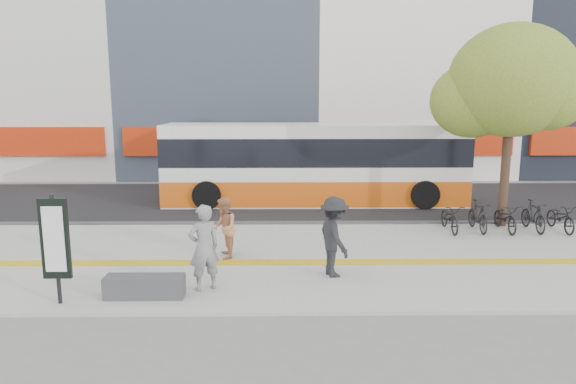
{
  "coord_description": "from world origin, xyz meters",
  "views": [
    {
      "loc": [
        0.2,
        -11.19,
        4.09
      ],
      "look_at": [
        0.36,
        2.0,
        1.67
      ],
      "focal_mm": 32.13,
      "sensor_mm": 36.0,
      "label": 1
    }
  ],
  "objects_px": {
    "bench": "(145,286)",
    "seated_woman": "(204,248)",
    "pedestrian_tan": "(224,228)",
    "bus": "(314,166)",
    "signboard": "(55,240)",
    "pedestrian_dark": "(334,237)",
    "street_tree": "(509,84)"
  },
  "relations": [
    {
      "from": "bench",
      "to": "seated_woman",
      "type": "relative_size",
      "value": 0.87
    },
    {
      "from": "seated_woman",
      "to": "pedestrian_tan",
      "type": "relative_size",
      "value": 1.18
    },
    {
      "from": "bus",
      "to": "pedestrian_tan",
      "type": "xyz_separation_m",
      "value": [
        -2.71,
        -7.1,
        -0.63
      ]
    },
    {
      "from": "signboard",
      "to": "bench",
      "type": "bearing_deg",
      "value": 10.81
    },
    {
      "from": "pedestrian_tan",
      "to": "pedestrian_dark",
      "type": "bearing_deg",
      "value": 54.89
    },
    {
      "from": "bus",
      "to": "pedestrian_tan",
      "type": "height_order",
      "value": "bus"
    },
    {
      "from": "signboard",
      "to": "bus",
      "type": "xyz_separation_m",
      "value": [
        5.65,
        10.01,
        0.13
      ]
    },
    {
      "from": "signboard",
      "to": "bus",
      "type": "bearing_deg",
      "value": 60.54
    },
    {
      "from": "pedestrian_tan",
      "to": "pedestrian_dark",
      "type": "relative_size",
      "value": 0.85
    },
    {
      "from": "bus",
      "to": "pedestrian_tan",
      "type": "bearing_deg",
      "value": -110.88
    },
    {
      "from": "signboard",
      "to": "pedestrian_dark",
      "type": "distance_m",
      "value": 5.81
    },
    {
      "from": "street_tree",
      "to": "pedestrian_tan",
      "type": "relative_size",
      "value": 4.05
    },
    {
      "from": "bench",
      "to": "seated_woman",
      "type": "height_order",
      "value": "seated_woman"
    },
    {
      "from": "street_tree",
      "to": "seated_woman",
      "type": "relative_size",
      "value": 3.42
    },
    {
      "from": "bench",
      "to": "signboard",
      "type": "distance_m",
      "value": 1.94
    },
    {
      "from": "pedestrian_dark",
      "to": "seated_woman",
      "type": "bearing_deg",
      "value": 89.52
    },
    {
      "from": "pedestrian_tan",
      "to": "street_tree",
      "type": "bearing_deg",
      "value": 103.98
    },
    {
      "from": "signboard",
      "to": "street_tree",
      "type": "bearing_deg",
      "value": 29.07
    },
    {
      "from": "bench",
      "to": "signboard",
      "type": "xyz_separation_m",
      "value": [
        -1.6,
        -0.31,
        1.06
      ]
    },
    {
      "from": "signboard",
      "to": "seated_woman",
      "type": "height_order",
      "value": "signboard"
    },
    {
      "from": "bench",
      "to": "bus",
      "type": "height_order",
      "value": "bus"
    },
    {
      "from": "street_tree",
      "to": "pedestrian_dark",
      "type": "relative_size",
      "value": 3.44
    },
    {
      "from": "street_tree",
      "to": "pedestrian_tan",
      "type": "distance_m",
      "value": 9.81
    },
    {
      "from": "seated_woman",
      "to": "pedestrian_dark",
      "type": "bearing_deg",
      "value": 168.73
    },
    {
      "from": "signboard",
      "to": "bus",
      "type": "height_order",
      "value": "bus"
    },
    {
      "from": "signboard",
      "to": "pedestrian_tan",
      "type": "height_order",
      "value": "signboard"
    },
    {
      "from": "seated_woman",
      "to": "signboard",
      "type": "bearing_deg",
      "value": -13.59
    },
    {
      "from": "signboard",
      "to": "pedestrian_dark",
      "type": "height_order",
      "value": "signboard"
    },
    {
      "from": "signboard",
      "to": "seated_woman",
      "type": "xyz_separation_m",
      "value": [
        2.76,
        0.71,
        -0.36
      ]
    },
    {
      "from": "street_tree",
      "to": "bench",
      "type": "bearing_deg",
      "value": -148.38
    },
    {
      "from": "pedestrian_tan",
      "to": "pedestrian_dark",
      "type": "height_order",
      "value": "pedestrian_dark"
    },
    {
      "from": "pedestrian_tan",
      "to": "bus",
      "type": "bearing_deg",
      "value": 151.03
    }
  ]
}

